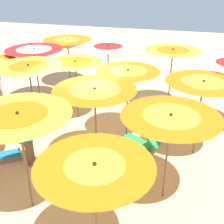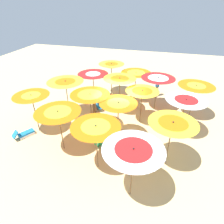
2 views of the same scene
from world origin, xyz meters
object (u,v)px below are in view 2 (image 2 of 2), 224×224
object	(u,v)px
beach_umbrella_15	(196,89)
beach_umbrella_13	(136,75)
beach_umbrella_0	(32,98)
beach_umbrella_6	(118,106)
beach_umbrella_14	(158,81)
beach_umbrella_1	(58,115)
beach_umbrella_10	(142,93)
beach_umbrella_11	(186,102)
lounger_1	(24,133)
beachgoer_0	(94,101)
beach_umbrella_4	(66,84)
lounger_2	(105,141)
beach_umbrella_3	(133,153)
beach_ball	(108,149)
beach_umbrella_9	(120,81)
lounger_3	(179,121)
beach_umbrella_12	(111,66)
beach_umbrella_5	(90,97)
beach_umbrella_2	(96,130)
beach_umbrella_7	(173,125)
beach_umbrella_8	(93,76)
lounger_0	(98,105)
beachgoer_1	(157,85)

from	to	relation	value
beach_umbrella_15	beach_umbrella_13	bearing A→B (deg)	70.58
beach_umbrella_0	beach_umbrella_6	xyz separation A→B (m)	(0.47, -4.67, -0.04)
beach_umbrella_0	beach_umbrella_14	xyz separation A→B (m)	(4.53, -6.36, -0.08)
beach_umbrella_1	beach_umbrella_10	distance (m)	4.96
beach_umbrella_11	lounger_1	bearing A→B (deg)	107.79
beachgoer_0	beach_umbrella_0	bearing A→B (deg)	65.93
beach_umbrella_4	lounger_2	world-z (taller)	beach_umbrella_4
beach_umbrella_6	beach_umbrella_3	bearing A→B (deg)	-157.79
beach_ball	beach_umbrella_9	bearing A→B (deg)	5.43
lounger_3	beach_umbrella_12	bearing A→B (deg)	-141.48
beach_umbrella_5	beach_umbrella_13	bearing A→B (deg)	-21.22
beach_umbrella_11	beach_umbrella_13	xyz separation A→B (m)	(3.51, 3.24, -0.02)
beach_umbrella_14	beach_umbrella_9	bearing A→B (deg)	115.24
beach_umbrella_5	beach_umbrella_12	world-z (taller)	beach_umbrella_12
beach_umbrella_3	beach_umbrella_13	distance (m)	8.37
beach_umbrella_1	beach_umbrella_4	distance (m)	3.18
beach_umbrella_1	lounger_3	bearing A→B (deg)	-56.23
beach_umbrella_0	beach_umbrella_11	xyz separation A→B (m)	(2.02, -7.99, -0.16)
beach_umbrella_11	beach_umbrella_15	bearing A→B (deg)	-18.41
lounger_1	beach_umbrella_15	bearing A→B (deg)	-31.39
beach_umbrella_4	beach_umbrella_6	distance (m)	3.95
beach_umbrella_0	beach_umbrella_2	size ratio (longest dim) A/B	1.01
beach_umbrella_7	beach_umbrella_15	size ratio (longest dim) A/B	1.09
beach_umbrella_7	beach_umbrella_8	size ratio (longest dim) A/B	1.07
beach_umbrella_10	lounger_0	bearing A→B (deg)	72.00
beach_ball	beach_umbrella_13	bearing A→B (deg)	-3.06
beach_umbrella_0	beach_umbrella_14	size ratio (longest dim) A/B	1.03
beach_umbrella_6	lounger_1	size ratio (longest dim) A/B	1.99
beach_umbrella_13	beachgoer_0	world-z (taller)	beach_umbrella_13
beach_umbrella_6	beach_umbrella_11	world-z (taller)	beach_umbrella_6
lounger_2	beachgoer_1	distance (m)	6.94
beach_umbrella_12	beach_umbrella_13	size ratio (longest dim) A/B	1.15
beach_umbrella_4	beachgoer_0	world-z (taller)	beach_umbrella_4
beach_umbrella_6	beach_umbrella_11	distance (m)	3.67
beach_umbrella_7	beach_umbrella_14	distance (m)	5.29
beach_umbrella_0	beachgoer_0	size ratio (longest dim) A/B	1.37
beach_umbrella_2	beach_umbrella_15	size ratio (longest dim) A/B	1.07
beach_umbrella_8	beach_umbrella_4	bearing A→B (deg)	159.32
beach_umbrella_0	beach_umbrella_11	bearing A→B (deg)	-75.79
beach_umbrella_13	beach_umbrella_9	bearing A→B (deg)	161.29
beach_umbrella_1	lounger_2	world-z (taller)	beach_umbrella_1
beach_umbrella_5	lounger_0	size ratio (longest dim) A/B	1.84
beach_umbrella_7	lounger_3	bearing A→B (deg)	-11.00
beach_umbrella_12	beachgoer_1	distance (m)	3.83
beach_umbrella_7	lounger_0	size ratio (longest dim) A/B	1.87
beachgoer_1	beach_ball	distance (m)	7.34
beach_umbrella_6	beachgoer_1	bearing A→B (deg)	-15.63
beach_umbrella_7	beach_umbrella_8	world-z (taller)	beach_umbrella_7
beach_umbrella_10	beach_umbrella_12	world-z (taller)	beach_umbrella_12
beach_umbrella_1	beach_umbrella_2	bearing A→B (deg)	-108.42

